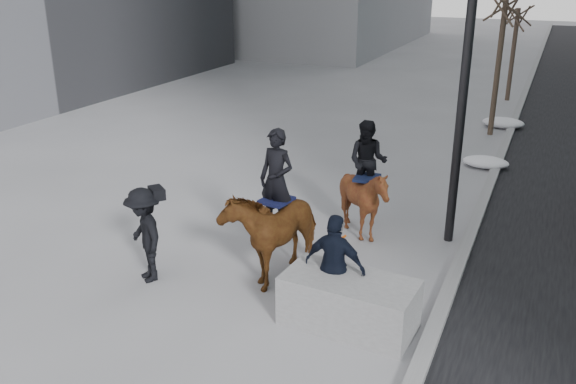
% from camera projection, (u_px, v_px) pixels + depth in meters
% --- Properties ---
extents(ground, '(120.00, 120.00, 0.00)m').
position_uv_depth(ground, '(260.00, 295.00, 10.61)').
color(ground, gray).
rests_on(ground, ground).
extents(curb, '(0.25, 90.00, 0.12)m').
position_uv_depth(curb, '(501.00, 156.00, 18.02)').
color(curb, gray).
rests_on(curb, ground).
extents(planter, '(2.14, 1.18, 0.83)m').
position_uv_depth(planter, '(349.00, 302.00, 9.58)').
color(planter, gray).
rests_on(planter, ground).
extents(tree_near, '(1.20, 1.20, 5.01)m').
position_uv_depth(tree_near, '(499.00, 59.00, 19.64)').
color(tree_near, '#34261F').
rests_on(tree_near, ground).
extents(tree_far, '(1.20, 1.20, 4.15)m').
position_uv_depth(tree_far, '(513.00, 50.00, 24.93)').
color(tree_far, '#372B21').
rests_on(tree_far, ground).
extents(mounted_left, '(1.32, 2.24, 2.72)m').
position_uv_depth(mounted_left, '(274.00, 222.00, 11.03)').
color(mounted_left, '#451F0D').
rests_on(mounted_left, ground).
extents(mounted_right, '(1.40, 1.55, 2.48)m').
position_uv_depth(mounted_right, '(365.00, 192.00, 12.52)').
color(mounted_right, '#49180E').
rests_on(mounted_right, ground).
extents(feeder, '(1.05, 0.89, 1.75)m').
position_uv_depth(feeder, '(335.00, 266.00, 9.73)').
color(feeder, black).
rests_on(feeder, ground).
extents(camera_crew, '(1.30, 1.21, 1.75)m').
position_uv_depth(camera_crew, '(145.00, 235.00, 10.84)').
color(camera_crew, black).
rests_on(camera_crew, ground).
extents(snow_piles, '(1.42, 5.70, 0.36)m').
position_uv_depth(snow_piles, '(497.00, 137.00, 19.58)').
color(snow_piles, silver).
rests_on(snow_piles, ground).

